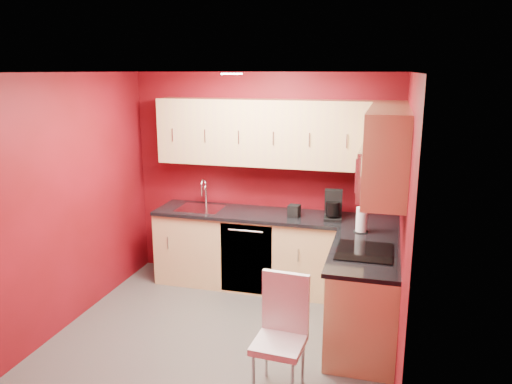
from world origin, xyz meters
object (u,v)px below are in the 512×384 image
at_px(paper_towel, 361,220).
at_px(dining_chair, 279,338).
at_px(napkin_holder, 294,211).
at_px(sink, 201,205).
at_px(microwave, 382,172).
at_px(coffee_maker, 333,205).

bearing_deg(paper_towel, dining_chair, -108.67).
distance_m(napkin_holder, paper_towel, 0.85).
height_order(sink, paper_towel, sink).
relative_size(paper_towel, dining_chair, 0.27).
relative_size(microwave, napkin_holder, 5.67).
bearing_deg(dining_chair, microwave, 57.24).
height_order(paper_towel, dining_chair, paper_towel).
height_order(microwave, sink, microwave).
bearing_deg(dining_chair, coffee_maker, 88.43).
distance_m(sink, coffee_maker, 1.59).
bearing_deg(dining_chair, napkin_holder, 101.65).
relative_size(napkin_holder, dining_chair, 0.14).
xyz_separation_m(microwave, coffee_maker, (-0.51, 0.95, -0.59)).
bearing_deg(sink, napkin_holder, -2.85).
distance_m(coffee_maker, dining_chair, 1.98).
bearing_deg(napkin_holder, microwave, -44.96).
relative_size(sink, napkin_holder, 3.88).
distance_m(microwave, dining_chair, 1.66).
distance_m(sink, paper_towel, 1.96).
xyz_separation_m(sink, dining_chair, (1.40, -1.93, -0.47)).
bearing_deg(sink, coffee_maker, -1.95).
xyz_separation_m(sink, paper_towel, (1.91, -0.42, 0.09)).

